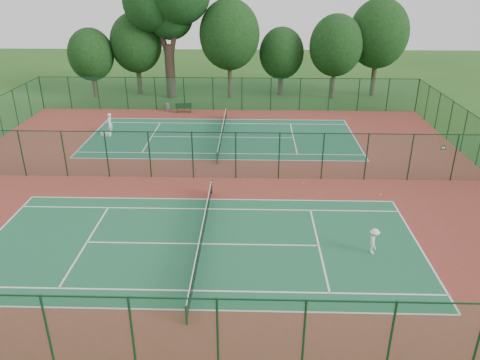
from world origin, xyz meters
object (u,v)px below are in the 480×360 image
player_far (110,123)px  trash_bin (168,107)px  bench (184,108)px  kit_bag (106,134)px  big_tree (167,1)px  player_near (374,241)px

player_far → trash_bin: 8.57m
bench → kit_bag: size_ratio=1.95×
bench → kit_bag: bench is taller
bench → big_tree: (-2.22, 6.70, 10.08)m
big_tree → player_near: bearing=-64.3°
player_near → bench: player_near is taller
kit_bag → player_far: bearing=96.3°
player_far → kit_bag: 1.23m
bench → kit_bag: bearing=-136.0°
trash_bin → kit_bag: (-4.19, -8.50, -0.22)m
trash_bin → kit_bag: trash_bin is taller
player_far → kit_bag: size_ratio=2.02×
player_near → trash_bin: size_ratio=1.86×
bench → kit_bag: (-6.03, -7.75, -0.37)m
player_far → kit_bag: bearing=-9.4°
big_tree → bench: bearing=-71.6°
player_near → trash_bin: (-15.57, 27.23, -0.35)m
bench → kit_bag: 9.82m
trash_bin → bench: (1.84, -0.76, 0.15)m
player_near → bench: 29.83m
kit_bag → player_near: bearing=-28.1°
trash_bin → player_far: bearing=-118.2°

